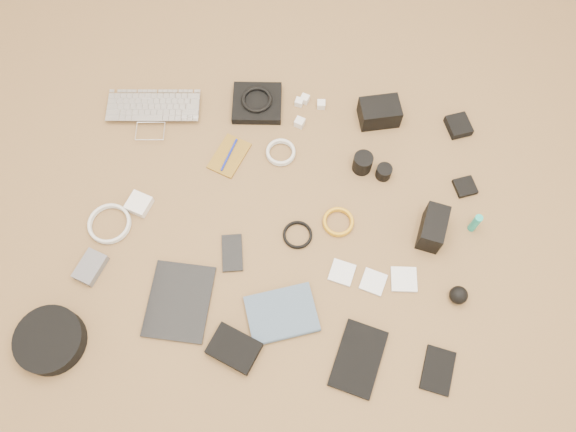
# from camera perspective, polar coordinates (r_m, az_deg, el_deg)

# --- Properties ---
(laptop) EXTENTS (0.36, 0.26, 0.03)m
(laptop) POSITION_cam_1_polar(r_m,az_deg,el_deg) (2.14, -13.60, 9.63)
(laptop) COLOR silver
(laptop) RESTS_ON ground
(headphone_pouch) EXTENTS (0.19, 0.18, 0.03)m
(headphone_pouch) POSITION_cam_1_polar(r_m,az_deg,el_deg) (2.12, -3.16, 11.38)
(headphone_pouch) COLOR black
(headphone_pouch) RESTS_ON ground
(headphones) EXTENTS (0.12, 0.12, 0.01)m
(headphones) POSITION_cam_1_polar(r_m,az_deg,el_deg) (2.10, -3.19, 11.74)
(headphones) COLOR black
(headphones) RESTS_ON headphone_pouch
(charger_a) EXTENTS (0.03, 0.03, 0.03)m
(charger_a) POSITION_cam_1_polar(r_m,az_deg,el_deg) (2.12, 1.14, 11.49)
(charger_a) COLOR white
(charger_a) RESTS_ON ground
(charger_b) EXTENTS (0.04, 0.04, 0.03)m
(charger_b) POSITION_cam_1_polar(r_m,az_deg,el_deg) (2.13, 1.72, 11.80)
(charger_b) COLOR white
(charger_b) RESTS_ON ground
(charger_c) EXTENTS (0.03, 0.03, 0.03)m
(charger_c) POSITION_cam_1_polar(r_m,az_deg,el_deg) (2.12, 3.39, 11.24)
(charger_c) COLOR white
(charger_c) RESTS_ON ground
(charger_d) EXTENTS (0.04, 0.04, 0.03)m
(charger_d) POSITION_cam_1_polar(r_m,az_deg,el_deg) (2.07, 1.19, 9.47)
(charger_d) COLOR white
(charger_d) RESTS_ON ground
(dslr_camera) EXTENTS (0.16, 0.13, 0.08)m
(dslr_camera) POSITION_cam_1_polar(r_m,az_deg,el_deg) (2.09, 9.27, 10.35)
(dslr_camera) COLOR black
(dslr_camera) RESTS_ON ground
(lens_pouch) EXTENTS (0.10, 0.11, 0.03)m
(lens_pouch) POSITION_cam_1_polar(r_m,az_deg,el_deg) (2.16, 16.93, 8.77)
(lens_pouch) COLOR black
(lens_pouch) RESTS_ON ground
(notebook_olive) EXTENTS (0.15, 0.18, 0.01)m
(notebook_olive) POSITION_cam_1_polar(r_m,az_deg,el_deg) (2.02, -5.98, 6.10)
(notebook_olive) COLOR brown
(notebook_olive) RESTS_ON ground
(pen_blue) EXTENTS (0.05, 0.13, 0.01)m
(pen_blue) POSITION_cam_1_polar(r_m,az_deg,el_deg) (2.02, -6.00, 6.22)
(pen_blue) COLOR #121F96
(pen_blue) RESTS_ON notebook_olive
(cable_white_a) EXTENTS (0.13, 0.13, 0.01)m
(cable_white_a) POSITION_cam_1_polar(r_m,az_deg,el_deg) (2.02, -0.74, 6.40)
(cable_white_a) COLOR silver
(cable_white_a) RESTS_ON ground
(lens_a) EXTENTS (0.09, 0.09, 0.07)m
(lens_a) POSITION_cam_1_polar(r_m,az_deg,el_deg) (1.98, 7.58, 5.37)
(lens_a) COLOR black
(lens_a) RESTS_ON ground
(lens_b) EXTENTS (0.07, 0.07, 0.05)m
(lens_b) POSITION_cam_1_polar(r_m,az_deg,el_deg) (1.99, 9.71, 4.43)
(lens_b) COLOR black
(lens_b) RESTS_ON ground
(card_reader) EXTENTS (0.09, 0.09, 0.02)m
(card_reader) POSITION_cam_1_polar(r_m,az_deg,el_deg) (2.05, 17.54, 2.85)
(card_reader) COLOR black
(card_reader) RESTS_ON ground
(power_brick) EXTENTS (0.09, 0.09, 0.03)m
(power_brick) POSITION_cam_1_polar(r_m,az_deg,el_deg) (1.98, -14.90, 1.19)
(power_brick) COLOR white
(power_brick) RESTS_ON ground
(cable_white_b) EXTENTS (0.18, 0.18, 0.01)m
(cable_white_b) POSITION_cam_1_polar(r_m,az_deg,el_deg) (1.99, -17.64, -0.82)
(cable_white_b) COLOR silver
(cable_white_b) RESTS_ON ground
(cable_black) EXTENTS (0.12, 0.12, 0.01)m
(cable_black) POSITION_cam_1_polar(r_m,az_deg,el_deg) (1.88, 0.98, -1.97)
(cable_black) COLOR black
(cable_black) RESTS_ON ground
(cable_yellow) EXTENTS (0.14, 0.14, 0.01)m
(cable_yellow) POSITION_cam_1_polar(r_m,az_deg,el_deg) (1.90, 5.11, -0.67)
(cable_yellow) COLOR gold
(cable_yellow) RESTS_ON ground
(flash) EXTENTS (0.10, 0.15, 0.10)m
(flash) POSITION_cam_1_polar(r_m,az_deg,el_deg) (1.90, 14.49, -1.17)
(flash) COLOR black
(flash) RESTS_ON ground
(lens_cleaner) EXTENTS (0.03, 0.03, 0.09)m
(lens_cleaner) POSITION_cam_1_polar(r_m,az_deg,el_deg) (1.96, 18.47, -0.68)
(lens_cleaner) COLOR #19A593
(lens_cleaner) RESTS_ON ground
(battery_charger) EXTENTS (0.10, 0.13, 0.03)m
(battery_charger) POSITION_cam_1_polar(r_m,az_deg,el_deg) (1.94, -19.43, -4.93)
(battery_charger) COLOR #5D5D62
(battery_charger) RESTS_ON ground
(tablet) EXTENTS (0.21, 0.26, 0.01)m
(tablet) POSITION_cam_1_polar(r_m,az_deg,el_deg) (1.84, -10.99, -8.51)
(tablet) COLOR black
(tablet) RESTS_ON ground
(phone) EXTENTS (0.08, 0.14, 0.01)m
(phone) POSITION_cam_1_polar(r_m,az_deg,el_deg) (1.87, -5.68, -3.76)
(phone) COLOR black
(phone) RESTS_ON ground
(filter_case_left) EXTENTS (0.09, 0.09, 0.01)m
(filter_case_left) POSITION_cam_1_polar(r_m,az_deg,el_deg) (1.85, 5.50, -5.74)
(filter_case_left) COLOR silver
(filter_case_left) RESTS_ON ground
(filter_case_mid) EXTENTS (0.09, 0.09, 0.01)m
(filter_case_mid) POSITION_cam_1_polar(r_m,az_deg,el_deg) (1.85, 8.65, -6.64)
(filter_case_mid) COLOR silver
(filter_case_mid) RESTS_ON ground
(filter_case_right) EXTENTS (0.09, 0.09, 0.01)m
(filter_case_right) POSITION_cam_1_polar(r_m,az_deg,el_deg) (1.87, 11.69, -6.32)
(filter_case_right) COLOR silver
(filter_case_right) RESTS_ON ground
(air_blower) EXTENTS (0.07, 0.07, 0.06)m
(air_blower) POSITION_cam_1_polar(r_m,az_deg,el_deg) (1.87, 16.94, -7.69)
(air_blower) COLOR black
(air_blower) RESTS_ON ground
(headphone_case) EXTENTS (0.27, 0.27, 0.06)m
(headphone_case) POSITION_cam_1_polar(r_m,az_deg,el_deg) (1.90, -23.01, -11.54)
(headphone_case) COLOR black
(headphone_case) RESTS_ON ground
(drive_case) EXTENTS (0.18, 0.15, 0.04)m
(drive_case) POSITION_cam_1_polar(r_m,az_deg,el_deg) (1.77, -5.49, -13.25)
(drive_case) COLOR black
(drive_case) RESTS_ON ground
(paperback) EXTENTS (0.25, 0.22, 0.02)m
(paperback) POSITION_cam_1_polar(r_m,az_deg,el_deg) (1.78, -0.04, -12.37)
(paperback) COLOR #41566E
(paperback) RESTS_ON ground
(notebook_black_a) EXTENTS (0.19, 0.24, 0.02)m
(notebook_black_a) POSITION_cam_1_polar(r_m,az_deg,el_deg) (1.78, 7.16, -14.18)
(notebook_black_a) COLOR black
(notebook_black_a) RESTS_ON ground
(notebook_black_b) EXTENTS (0.12, 0.15, 0.01)m
(notebook_black_b) POSITION_cam_1_polar(r_m,az_deg,el_deg) (1.83, 14.98, -14.90)
(notebook_black_b) COLOR black
(notebook_black_b) RESTS_ON ground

